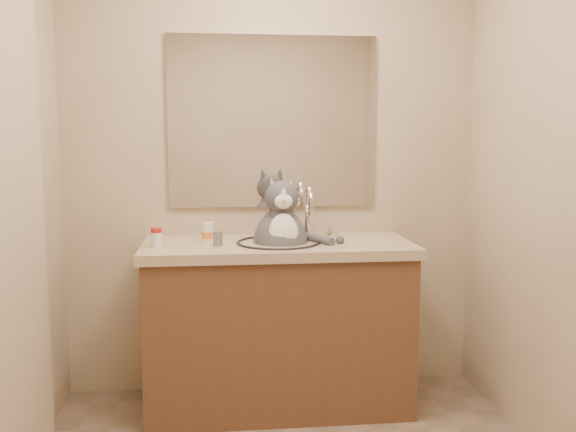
# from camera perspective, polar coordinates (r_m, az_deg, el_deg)

# --- Properties ---
(room) EXTENTS (2.22, 2.52, 2.42)m
(room) POSITION_cam_1_polar(r_m,az_deg,el_deg) (2.20, 1.49, 2.44)
(room) COLOR #806858
(room) RESTS_ON ground
(vanity) EXTENTS (1.34, 0.59, 1.12)m
(vanity) POSITION_cam_1_polar(r_m,az_deg,el_deg) (3.29, -0.90, -9.34)
(vanity) COLOR brown
(vanity) RESTS_ON ground
(mirror) EXTENTS (1.10, 0.02, 0.90)m
(mirror) POSITION_cam_1_polar(r_m,az_deg,el_deg) (3.42, -1.38, 8.36)
(mirror) COLOR white
(mirror) RESTS_ON room
(cat) EXTENTS (0.40, 0.31, 0.55)m
(cat) POSITION_cam_1_polar(r_m,az_deg,el_deg) (3.20, -0.61, -2.03)
(cat) COLOR #4B4C51
(cat) RESTS_ON vanity
(pill_bottle_redcap) EXTENTS (0.07, 0.07, 0.09)m
(pill_bottle_redcap) POSITION_cam_1_polar(r_m,az_deg,el_deg) (3.12, -11.62, -1.88)
(pill_bottle_redcap) COLOR white
(pill_bottle_redcap) RESTS_ON vanity
(pill_bottle_orange) EXTENTS (0.07, 0.07, 0.10)m
(pill_bottle_orange) POSITION_cam_1_polar(r_m,az_deg,el_deg) (3.19, -7.14, -1.54)
(pill_bottle_orange) COLOR white
(pill_bottle_orange) RESTS_ON vanity
(grey_canister) EXTENTS (0.06, 0.06, 0.07)m
(grey_canister) POSITION_cam_1_polar(r_m,az_deg,el_deg) (3.10, -6.26, -2.03)
(grey_canister) COLOR gray
(grey_canister) RESTS_ON vanity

